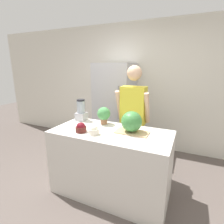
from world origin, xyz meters
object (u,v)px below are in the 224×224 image
object	(u,v)px
bowl_cherries	(81,128)
potted_plant	(104,114)
person	(133,119)
blender	(81,111)
refrigerator	(115,107)
bowl_cream	(94,130)
watermelon	(132,122)

from	to	relation	value
bowl_cherries	potted_plant	xyz separation A→B (m)	(0.12, 0.41, 0.09)
person	potted_plant	xyz separation A→B (m)	(-0.32, -0.39, 0.14)
blender	potted_plant	world-z (taller)	blender
person	bowl_cherries	distance (m)	0.91
refrigerator	person	bearing A→B (deg)	-48.71
person	bowl_cream	world-z (taller)	person
potted_plant	watermelon	bearing A→B (deg)	-18.69
potted_plant	blender	bearing A→B (deg)	176.86
watermelon	blender	size ratio (longest dim) A/B	0.80
refrigerator	blender	size ratio (longest dim) A/B	5.41
watermelon	potted_plant	bearing A→B (deg)	161.31
refrigerator	bowl_cherries	size ratio (longest dim) A/B	12.88
bowl_cream	blender	size ratio (longest dim) A/B	0.38
bowl_cream	potted_plant	size ratio (longest dim) A/B	0.50
refrigerator	person	xyz separation A→B (m)	(0.62, -0.71, 0.01)
watermelon	potted_plant	distance (m)	0.50
bowl_cherries	potted_plant	world-z (taller)	potted_plant
watermelon	bowl_cherries	distance (m)	0.65
refrigerator	blender	distance (m)	1.09
watermelon	bowl_cream	size ratio (longest dim) A/B	2.07
watermelon	person	bearing A→B (deg)	105.66
refrigerator	potted_plant	world-z (taller)	refrigerator
bowl_cherries	blender	distance (m)	0.53
watermelon	potted_plant	xyz separation A→B (m)	(-0.47, 0.16, 0.00)
refrigerator	potted_plant	size ratio (longest dim) A/B	7.11
watermelon	bowl_cherries	world-z (taller)	watermelon
refrigerator	watermelon	xyz separation A→B (m)	(0.78, -1.26, 0.16)
watermelon	bowl_cherries	bearing A→B (deg)	-157.09
refrigerator	bowl_cream	distance (m)	1.56
person	bowl_cream	size ratio (longest dim) A/B	13.74
watermelon	blender	xyz separation A→B (m)	(-0.88, 0.18, 0.00)
bowl_cherries	person	bearing A→B (deg)	61.08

